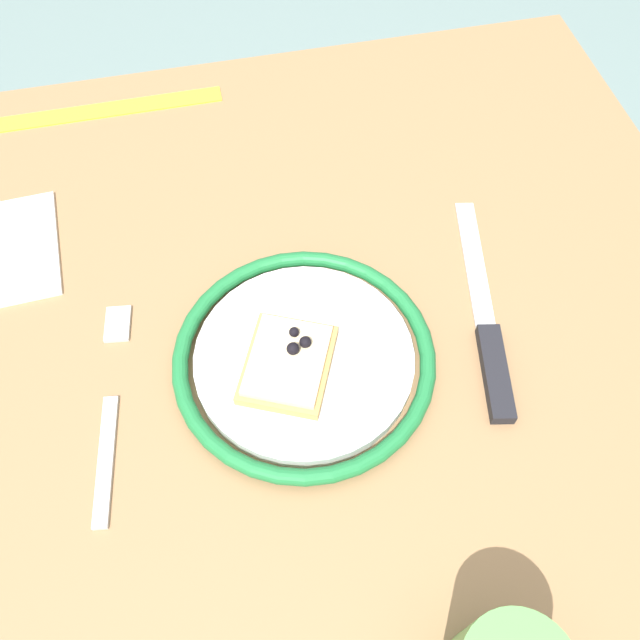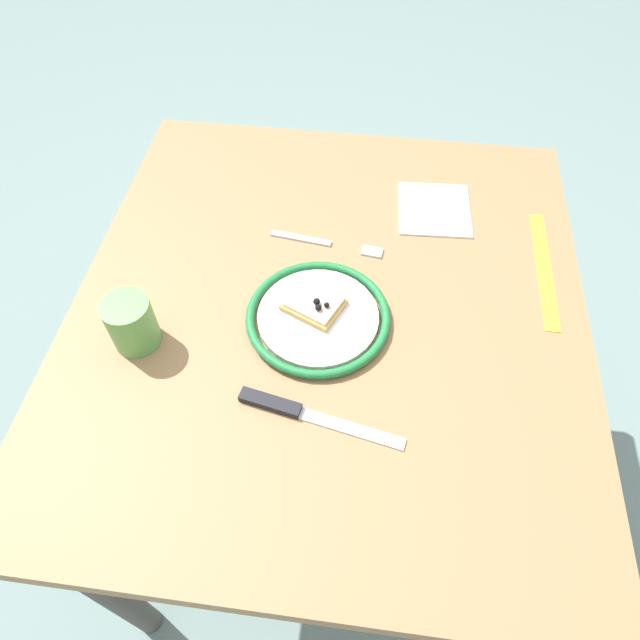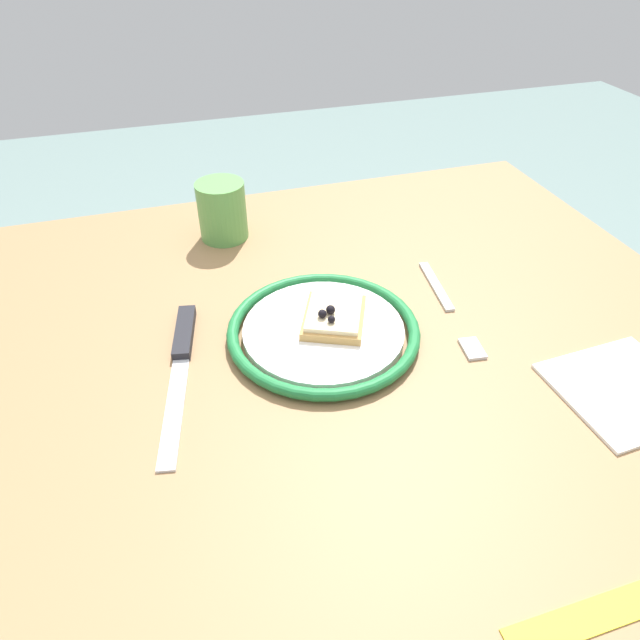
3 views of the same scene
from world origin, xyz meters
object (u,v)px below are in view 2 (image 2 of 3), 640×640
plate (318,317)px  knife (292,410)px  fork (327,243)px  measuring_tape (544,269)px  dining_table (328,336)px  pizza_slice_near (314,304)px  napkin (434,209)px  cup (132,323)px

plate → knife: plate is taller
fork → measuring_tape: size_ratio=0.76×
dining_table → fork: bearing=-172.1°
knife → fork: bearing=178.3°
pizza_slice_near → dining_table: bearing=134.0°
dining_table → fork: size_ratio=4.51×
knife → measuring_tape: size_ratio=0.91×
pizza_slice_near → napkin: size_ratio=0.76×
pizza_slice_near → cup: cup is taller
plate → pizza_slice_near: pizza_slice_near is taller
plate → cup: 0.28m
dining_table → knife: bearing=-8.1°
pizza_slice_near → fork: (-0.15, 0.00, -0.02)m
fork → napkin: bearing=120.9°
fork → measuring_tape: bearing=88.2°
pizza_slice_near → cup: 0.27m
dining_table → pizza_slice_near: pizza_slice_near is taller
plate → knife: 0.16m
plate → napkin: bearing=147.1°
dining_table → pizza_slice_near: size_ratio=8.54×
cup → napkin: 0.57m
pizza_slice_near → cup: (0.09, -0.26, 0.02)m
measuring_tape → fork: bearing=-91.9°
fork → napkin: same height
pizza_slice_near → plate: bearing=27.9°
knife → napkin: size_ratio=1.72×
plate → measuring_tape: plate is taller
napkin → dining_table: bearing=-34.6°
knife → fork: size_ratio=1.19×
fork → napkin: 0.22m
measuring_tape → plate: bearing=-67.1°
fork → measuring_tape: (0.01, 0.37, -0.00)m
fork → measuring_tape: fork is taller
pizza_slice_near → measuring_tape: (-0.14, 0.37, -0.02)m
fork → measuring_tape: 0.37m
knife → cup: 0.27m
plate → pizza_slice_near: (-0.02, -0.01, 0.01)m
dining_table → measuring_tape: measuring_tape is taller
cup → plate: bearing=105.1°
knife → measuring_tape: (-0.32, 0.38, -0.00)m
pizza_slice_near → knife: bearing=-2.4°
knife → napkin: knife is taller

